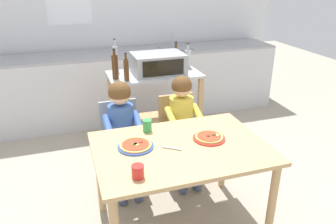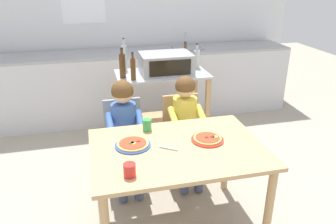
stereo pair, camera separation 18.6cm
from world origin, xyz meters
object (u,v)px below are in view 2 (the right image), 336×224
(bottle_squat_spirits, at_px, (185,57))
(child_in_blue_striped_shirt, at_px, (125,124))
(kitchen_island_cart, at_px, (162,98))
(child_in_yellow_shirt, at_px, (186,119))
(bottle_brown_beer, at_px, (197,59))
(dining_table, at_px, (178,159))
(drinking_cup_red, at_px, (130,170))
(pizza_plate_red_rimmed, at_px, (208,139))
(bottle_tall_green_wine, at_px, (124,58))
(toaster_oven, at_px, (166,63))
(dining_chair_right, at_px, (182,131))
(bottle_clear_vinegar, at_px, (122,65))
(serving_spoon, at_px, (168,149))
(bottle_dark_olive_oil, at_px, (133,69))
(dining_chair_left, at_px, (124,137))
(drinking_cup_green, at_px, (147,125))
(pizza_plate_blue_rimmed, at_px, (133,144))

(bottle_squat_spirits, height_order, child_in_blue_striped_shirt, bottle_squat_spirits)
(kitchen_island_cart, distance_m, child_in_yellow_shirt, 0.79)
(bottle_brown_beer, xyz_separation_m, dining_table, (-0.62, -1.48, -0.35))
(drinking_cup_red, bearing_deg, pizza_plate_red_rimmed, 27.52)
(bottle_tall_green_wine, distance_m, drinking_cup_red, 1.89)
(bottle_brown_beer, bearing_deg, pizza_plate_red_rimmed, -104.72)
(toaster_oven, relative_size, bottle_tall_green_wine, 1.52)
(pizza_plate_red_rimmed, bearing_deg, bottle_tall_green_wine, 105.63)
(pizza_plate_red_rimmed, bearing_deg, dining_chair_right, 90.04)
(bottle_clear_vinegar, distance_m, serving_spoon, 1.36)
(bottle_brown_beer, height_order, dining_table, bottle_brown_beer)
(bottle_dark_olive_oil, distance_m, bottle_brown_beer, 0.81)
(bottle_brown_beer, distance_m, dining_chair_right, 1.00)
(child_in_blue_striped_shirt, relative_size, pizza_plate_red_rimmed, 4.20)
(toaster_oven, height_order, pizza_plate_red_rimmed, toaster_oven)
(bottle_dark_olive_oil, bearing_deg, toaster_oven, 23.26)
(bottle_brown_beer, bearing_deg, child_in_yellow_shirt, -112.96)
(toaster_oven, relative_size, dining_chair_left, 0.68)
(kitchen_island_cart, distance_m, bottle_brown_beer, 0.60)
(bottle_tall_green_wine, relative_size, dining_table, 0.29)
(drinking_cup_red, bearing_deg, dining_chair_right, 57.72)
(kitchen_island_cart, bearing_deg, drinking_cup_green, -108.82)
(bottle_brown_beer, bearing_deg, pizza_plate_blue_rimmed, -123.92)
(dining_chair_left, distance_m, child_in_blue_striped_shirt, 0.22)
(dining_table, relative_size, child_in_yellow_shirt, 1.21)
(dining_chair_right, distance_m, drinking_cup_green, 0.64)
(bottle_squat_spirits, distance_m, serving_spoon, 1.73)
(kitchen_island_cart, height_order, pizza_plate_blue_rimmed, kitchen_island_cart)
(bottle_dark_olive_oil, xyz_separation_m, pizza_plate_blue_rimmed, (-0.17, -1.12, -0.25))
(bottle_tall_green_wine, bearing_deg, bottle_dark_olive_oil, -83.45)
(bottle_clear_vinegar, height_order, dining_chair_left, bottle_clear_vinegar)
(bottle_brown_beer, bearing_deg, dining_chair_right, -116.12)
(kitchen_island_cart, bearing_deg, child_in_yellow_shirt, -86.39)
(dining_chair_left, height_order, dining_chair_right, same)
(bottle_clear_vinegar, height_order, drinking_cup_red, bottle_clear_vinegar)
(kitchen_island_cart, xyz_separation_m, bottle_brown_beer, (0.43, 0.11, 0.40))
(bottle_dark_olive_oil, distance_m, child_in_yellow_shirt, 0.80)
(kitchen_island_cart, bearing_deg, dining_chair_right, -85.73)
(pizza_plate_red_rimmed, bearing_deg, bottle_clear_vinegar, 110.91)
(bottle_clear_vinegar, distance_m, pizza_plate_blue_rimmed, 1.25)
(dining_chair_left, height_order, child_in_yellow_shirt, child_in_yellow_shirt)
(bottle_dark_olive_oil, height_order, drinking_cup_green, bottle_dark_olive_oil)
(bottle_tall_green_wine, bearing_deg, serving_spoon, -85.94)
(bottle_clear_vinegar, bearing_deg, serving_spoon, -82.84)
(bottle_tall_green_wine, height_order, pizza_plate_red_rimmed, bottle_tall_green_wine)
(kitchen_island_cart, xyz_separation_m, dining_chair_left, (-0.51, -0.65, -0.10))
(bottle_dark_olive_oil, height_order, dining_chair_left, bottle_dark_olive_oil)
(bottle_dark_olive_oil, distance_m, bottle_squat_spirits, 0.76)
(toaster_oven, distance_m, child_in_blue_striped_shirt, 0.99)
(kitchen_island_cart, relative_size, bottle_squat_spirits, 3.48)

